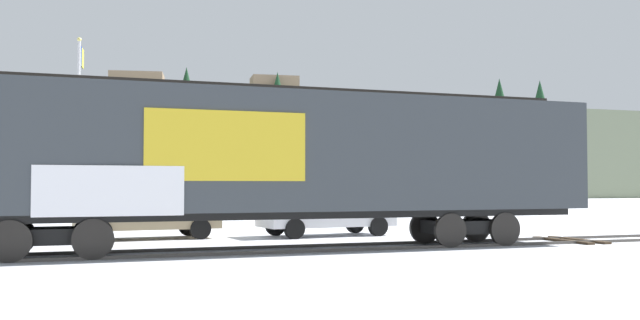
# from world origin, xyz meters

# --- Properties ---
(ground_plane) EXTENTS (260.00, 260.00, 0.00)m
(ground_plane) POSITION_xyz_m (0.00, 0.00, 0.00)
(ground_plane) COLOR silver
(track) EXTENTS (60.02, 2.69, 0.08)m
(track) POSITION_xyz_m (1.47, 0.03, 0.04)
(track) COLOR #4C4742
(track) RESTS_ON ground_plane
(freight_car) EXTENTS (17.00, 2.98, 4.20)m
(freight_car) POSITION_xyz_m (-0.32, -0.00, 2.42)
(freight_car) COLOR #33383D
(freight_car) RESTS_ON ground_plane
(flagpole) EXTENTS (0.26, 1.55, 7.83)m
(flagpole) POSITION_xyz_m (-5.36, 13.51, 5.06)
(flagpole) COLOR silver
(flagpole) RESTS_ON ground_plane
(hillside) EXTENTS (152.22, 30.33, 16.40)m
(hillside) POSITION_xyz_m (-0.02, 71.32, 5.84)
(hillside) COLOR slate
(hillside) RESTS_ON ground_plane
(parked_car_tan) EXTENTS (4.45, 2.16, 1.83)m
(parked_car_tan) POSITION_xyz_m (-3.25, 5.05, 0.92)
(parked_car_tan) COLOR #9E8966
(parked_car_tan) RESTS_ON ground_plane
(parked_car_white) EXTENTS (4.54, 2.24, 1.75)m
(parked_car_white) POSITION_xyz_m (2.45, 4.52, 0.87)
(parked_car_white) COLOR silver
(parked_car_white) RESTS_ON ground_plane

